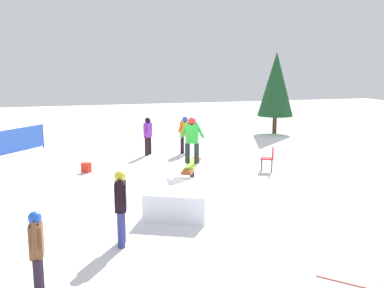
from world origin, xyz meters
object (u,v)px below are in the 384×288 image
(bystander_black, at_px, (121,204))
(folding_chair, at_px, (268,160))
(bystander_orange, at_px, (185,133))
(bystander_purple, at_px, (148,134))
(loose_snowboard_coral, at_px, (357,282))
(backpack_on_snow, at_px, (86,167))
(pine_tree_near, at_px, (276,84))
(main_rider_on_rail, at_px, (192,141))
(rail_feature, at_px, (192,169))
(bystander_brown, at_px, (37,249))

(bystander_black, relative_size, folding_chair, 1.80)
(bystander_orange, bearing_deg, bystander_purple, -19.27)
(bystander_orange, distance_m, loose_snowboard_coral, 11.59)
(bystander_orange, height_order, backpack_on_snow, bystander_orange)
(bystander_orange, distance_m, pine_tree_near, 7.54)
(main_rider_on_rail, xyz_separation_m, bystander_purple, (5.67, 0.22, -0.65))
(rail_feature, height_order, folding_chair, folding_chair)
(backpack_on_snow, bearing_deg, main_rider_on_rail, -10.07)
(backpack_on_snow, bearing_deg, folding_chair, 23.62)
(main_rider_on_rail, relative_size, bystander_purple, 0.88)
(backpack_on_snow, distance_m, pine_tree_near, 12.36)
(loose_snowboard_coral, xyz_separation_m, folding_chair, (7.62, -2.14, 0.40))
(folding_chair, distance_m, pine_tree_near, 9.17)
(main_rider_on_rail, xyz_separation_m, bystander_black, (-3.25, 2.50, -0.64))
(bystander_brown, bearing_deg, folding_chair, 133.67)
(bystander_black, bearing_deg, backpack_on_snow, 13.74)
(rail_feature, xyz_separation_m, pine_tree_near, (9.40, -7.58, 2.00))
(bystander_black, bearing_deg, bystander_purple, -3.88)
(rail_feature, xyz_separation_m, bystander_orange, (5.55, -1.36, 0.19))
(rail_feature, relative_size, loose_snowboard_coral, 1.44)
(folding_chair, bearing_deg, rail_feature, -32.91)
(rail_feature, bearing_deg, loose_snowboard_coral, -142.99)
(bystander_brown, bearing_deg, loose_snowboard_coral, 80.09)
(bystander_orange, xyz_separation_m, backpack_on_snow, (-2.24, 4.23, -0.71))
(main_rider_on_rail, xyz_separation_m, pine_tree_near, (9.40, -7.58, 1.16))
(bystander_purple, relative_size, bystander_black, 1.00)
(bystander_black, height_order, bystander_orange, bystander_black)
(main_rider_on_rail, height_order, backpack_on_snow, main_rider_on_rail)
(bystander_black, bearing_deg, bystander_brown, 147.61)
(bystander_black, height_order, backpack_on_snow, bystander_black)
(bystander_orange, xyz_separation_m, folding_chair, (-3.93, -1.94, -0.47))
(bystander_purple, bearing_deg, pine_tree_near, -25.63)
(bystander_brown, relative_size, backpack_on_snow, 4.21)
(main_rider_on_rail, relative_size, bystander_brown, 0.97)
(main_rider_on_rail, height_order, bystander_orange, main_rider_on_rail)
(bystander_black, height_order, folding_chair, bystander_black)
(bystander_brown, height_order, loose_snowboard_coral, bystander_brown)
(bystander_brown, distance_m, bystander_orange, 11.77)
(bystander_black, xyz_separation_m, backpack_on_snow, (6.56, 0.38, -0.72))
(pine_tree_near, bearing_deg, main_rider_on_rail, 141.13)
(bystander_black, distance_m, bystander_orange, 9.60)
(backpack_on_snow, bearing_deg, pine_tree_near, 69.16)
(rail_feature, distance_m, bystander_brown, 6.36)
(bystander_black, xyz_separation_m, bystander_brown, (-1.66, 1.54, -0.08))
(main_rider_on_rail, xyz_separation_m, bystander_orange, (5.55, -1.36, -0.65))
(bystander_orange, bearing_deg, backpack_on_snow, 12.96)
(bystander_purple, relative_size, bystander_orange, 1.00)
(bystander_black, distance_m, folding_chair, 7.58)
(rail_feature, bearing_deg, folding_chair, -37.74)
(main_rider_on_rail, bearing_deg, bystander_black, 167.13)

